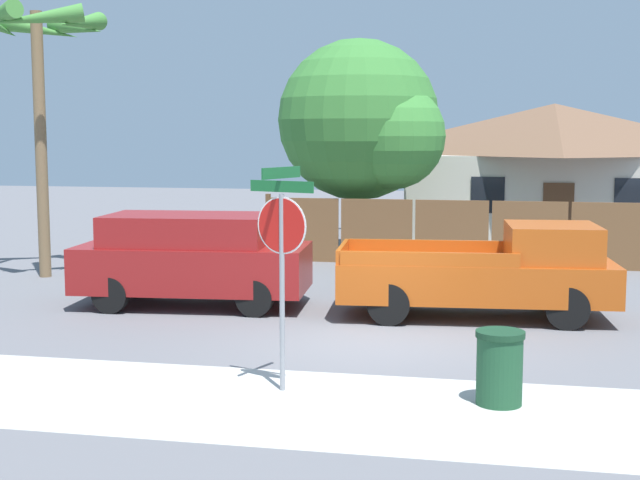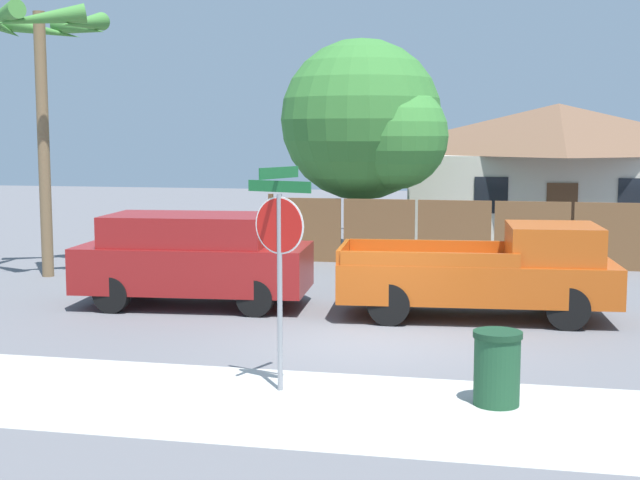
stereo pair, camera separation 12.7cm
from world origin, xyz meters
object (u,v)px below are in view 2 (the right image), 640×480
at_px(stop_sign, 279,240).
at_px(red_suv, 193,257).
at_px(palm_tree, 40,46).
at_px(orange_pickup, 490,273).
at_px(house, 557,168).
at_px(oak_tree, 368,123).
at_px(trash_bin, 497,368).

bearing_deg(stop_sign, red_suv, 140.28).
xyz_separation_m(palm_tree, orange_pickup, (10.63, -2.78, -4.65)).
distance_m(house, red_suv, 16.26).
bearing_deg(stop_sign, oak_tree, 113.67).
bearing_deg(palm_tree, house, 42.54).
relative_size(red_suv, trash_bin, 4.91).
bearing_deg(red_suv, house, 56.77).
distance_m(house, stop_sign, 20.18).
height_order(red_suv, stop_sign, stop_sign).
height_order(oak_tree, red_suv, oak_tree).
bearing_deg(orange_pickup, oak_tree, 109.07).
relative_size(oak_tree, trash_bin, 6.38).
distance_m(orange_pickup, stop_sign, 6.16).
bearing_deg(trash_bin, stop_sign, 178.96).
distance_m(oak_tree, trash_bin, 14.55).
bearing_deg(palm_tree, red_suv, -30.49).
xyz_separation_m(house, palm_tree, (-12.48, -11.45, 3.21)).
distance_m(orange_pickup, trash_bin, 5.51).
bearing_deg(oak_tree, house, 48.01).
height_order(orange_pickup, trash_bin, orange_pickup).
height_order(palm_tree, stop_sign, palm_tree).
bearing_deg(oak_tree, red_suv, -105.31).
bearing_deg(red_suv, orange_pickup, -4.60).
height_order(stop_sign, trash_bin, stop_sign).
xyz_separation_m(palm_tree, trash_bin, (10.85, -8.27, -5.03)).
distance_m(palm_tree, red_suv, 7.15).
relative_size(house, orange_pickup, 1.91).
bearing_deg(orange_pickup, stop_sign, -120.75).
relative_size(palm_tree, trash_bin, 6.66).
relative_size(palm_tree, orange_pickup, 1.22).
height_order(oak_tree, stop_sign, oak_tree).
relative_size(house, palm_tree, 1.56).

